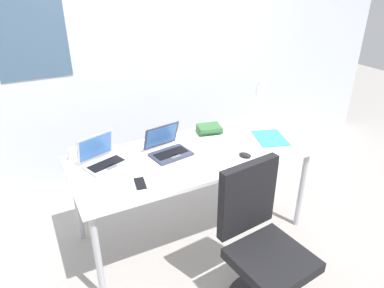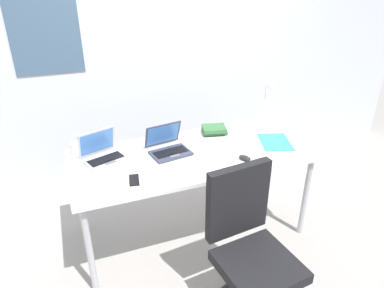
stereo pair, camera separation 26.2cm
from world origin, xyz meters
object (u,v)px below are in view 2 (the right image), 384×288
(laptop_front_right, at_px, (103,154))
(book_stack, at_px, (214,130))
(desk_lamp, at_px, (267,104))
(office_chair, at_px, (250,259))
(cell_phone, at_px, (134,180))
(paper_folder_by_keyboard, at_px, (275,142))
(coffee_mug, at_px, (77,148))
(laptop_near_mouse, at_px, (168,147))
(pill_bottle, at_px, (172,134))
(computer_mouse, at_px, (245,158))

(laptop_front_right, distance_m, book_stack, 0.95)
(desk_lamp, bearing_deg, office_chair, -123.69)
(book_stack, bearing_deg, cell_phone, -148.67)
(paper_folder_by_keyboard, relative_size, coffee_mug, 2.74)
(desk_lamp, xyz_separation_m, book_stack, (-0.50, -0.01, -0.16))
(laptop_near_mouse, bearing_deg, laptop_front_right, 173.25)
(laptop_near_mouse, height_order, coffee_mug, laptop_near_mouse)
(pill_bottle, bearing_deg, book_stack, -5.26)
(desk_lamp, height_order, computer_mouse, desk_lamp)
(desk_lamp, distance_m, office_chair, 1.42)
(laptop_front_right, relative_size, computer_mouse, 3.61)
(laptop_near_mouse, height_order, book_stack, laptop_near_mouse)
(laptop_front_right, relative_size, office_chair, 0.36)
(computer_mouse, height_order, cell_phone, computer_mouse)
(cell_phone, distance_m, coffee_mug, 0.61)
(book_stack, bearing_deg, coffee_mug, 177.79)
(laptop_near_mouse, distance_m, pill_bottle, 0.24)
(pill_bottle, bearing_deg, office_chair, -82.99)
(pill_bottle, height_order, book_stack, pill_bottle)
(cell_phone, bearing_deg, desk_lamp, 30.88)
(computer_mouse, bearing_deg, paper_folder_by_keyboard, -6.23)
(laptop_front_right, bearing_deg, office_chair, -53.27)
(desk_lamp, xyz_separation_m, cell_phone, (-1.29, -0.49, -0.19))
(computer_mouse, distance_m, coffee_mug, 1.25)
(desk_lamp, bearing_deg, paper_folder_by_keyboard, -107.97)
(computer_mouse, bearing_deg, desk_lamp, 15.85)
(laptop_near_mouse, bearing_deg, pill_bottle, 65.34)
(laptop_front_right, bearing_deg, cell_phone, -67.71)
(pill_bottle, xyz_separation_m, book_stack, (0.36, -0.03, -0.01))
(book_stack, bearing_deg, laptop_near_mouse, -158.64)
(desk_lamp, height_order, laptop_front_right, desk_lamp)
(book_stack, relative_size, coffee_mug, 2.01)
(computer_mouse, bearing_deg, book_stack, 61.87)
(book_stack, relative_size, paper_folder_by_keyboard, 0.73)
(laptop_near_mouse, relative_size, pill_bottle, 4.11)
(laptop_near_mouse, xyz_separation_m, paper_folder_by_keyboard, (0.85, -0.14, -0.04))
(computer_mouse, xyz_separation_m, paper_folder_by_keyboard, (0.37, 0.17, -0.01))
(pill_bottle, bearing_deg, laptop_front_right, -164.67)
(laptop_front_right, relative_size, cell_phone, 2.55)
(laptop_near_mouse, xyz_separation_m, book_stack, (0.46, 0.18, -0.01))
(pill_bottle, height_order, coffee_mug, coffee_mug)
(computer_mouse, bearing_deg, pill_bottle, 95.50)
(pill_bottle, relative_size, office_chair, 0.08)
(book_stack, bearing_deg, pill_bottle, 174.74)
(laptop_front_right, height_order, computer_mouse, laptop_front_right)
(office_chair, bearing_deg, coffee_mug, 128.23)
(book_stack, distance_m, coffee_mug, 1.11)
(computer_mouse, relative_size, cell_phone, 0.71)
(computer_mouse, xyz_separation_m, book_stack, (-0.02, 0.49, 0.02))
(paper_folder_by_keyboard, bearing_deg, coffee_mug, 166.25)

